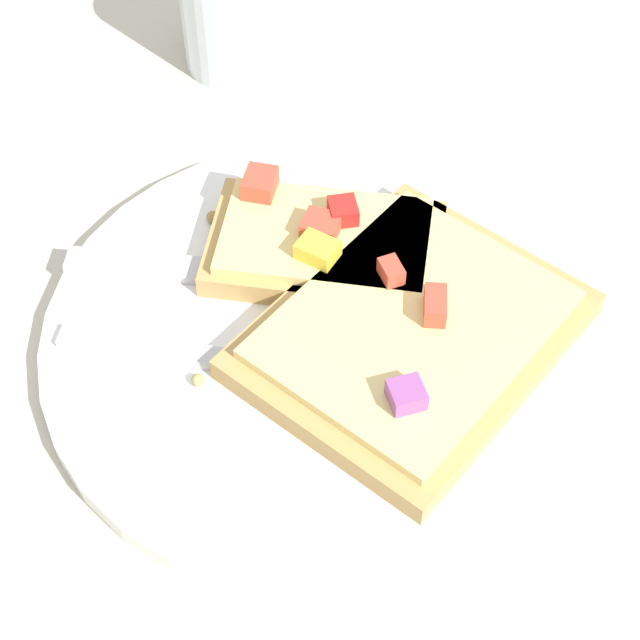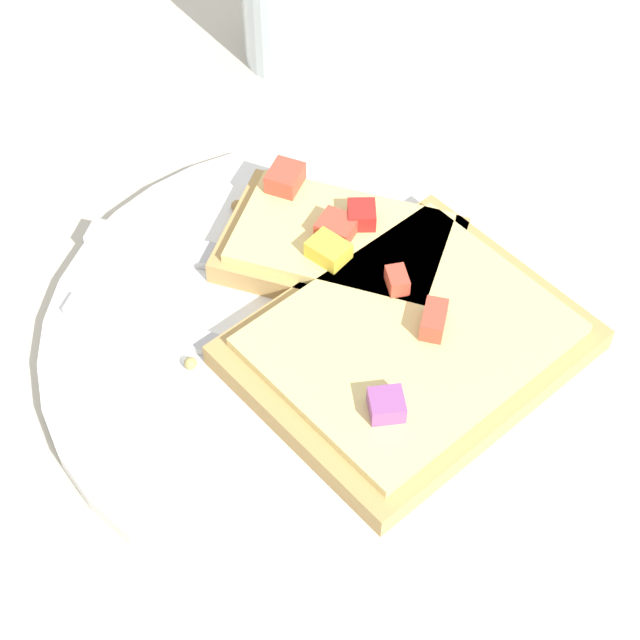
{
  "view_description": "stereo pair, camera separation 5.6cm",
  "coord_description": "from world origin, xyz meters",
  "px_view_note": "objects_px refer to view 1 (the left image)",
  "views": [
    {
      "loc": [
        -0.27,
        -0.22,
        0.46
      ],
      "look_at": [
        0.0,
        0.0,
        0.02
      ],
      "focal_mm": 60.0,
      "sensor_mm": 36.0,
      "label": 1
    },
    {
      "loc": [
        -0.23,
        -0.26,
        0.46
      ],
      "look_at": [
        0.0,
        0.0,
        0.02
      ],
      "focal_mm": 60.0,
      "sensor_mm": 36.0,
      "label": 2
    }
  ],
  "objects_px": {
    "plate": "(320,338)",
    "drinking_glass": "(232,6)",
    "fork": "(268,367)",
    "knife": "(217,273)",
    "pizza_slice_main": "(412,333)",
    "pizza_slice_corner": "(324,243)"
  },
  "relations": [
    {
      "from": "pizza_slice_corner",
      "to": "drinking_glass",
      "type": "height_order",
      "value": "drinking_glass"
    },
    {
      "from": "fork",
      "to": "knife",
      "type": "relative_size",
      "value": 1.04
    },
    {
      "from": "drinking_glass",
      "to": "pizza_slice_main",
      "type": "bearing_deg",
      "value": -118.74
    },
    {
      "from": "pizza_slice_corner",
      "to": "drinking_glass",
      "type": "relative_size",
      "value": 1.76
    },
    {
      "from": "pizza_slice_corner",
      "to": "drinking_glass",
      "type": "distance_m",
      "value": 0.2
    },
    {
      "from": "pizza_slice_main",
      "to": "drinking_glass",
      "type": "distance_m",
      "value": 0.27
    },
    {
      "from": "plate",
      "to": "drinking_glass",
      "type": "height_order",
      "value": "drinking_glass"
    },
    {
      "from": "fork",
      "to": "pizza_slice_corner",
      "type": "height_order",
      "value": "pizza_slice_corner"
    },
    {
      "from": "plate",
      "to": "drinking_glass",
      "type": "xyz_separation_m",
      "value": [
        0.16,
        0.2,
        0.04
      ]
    },
    {
      "from": "plate",
      "to": "pizza_slice_main",
      "type": "xyz_separation_m",
      "value": [
        0.02,
        -0.04,
        0.02
      ]
    },
    {
      "from": "plate",
      "to": "pizza_slice_main",
      "type": "height_order",
      "value": "pizza_slice_main"
    },
    {
      "from": "plate",
      "to": "knife",
      "type": "height_order",
      "value": "knife"
    },
    {
      "from": "fork",
      "to": "plate",
      "type": "bearing_deg",
      "value": 53.8
    },
    {
      "from": "fork",
      "to": "pizza_slice_main",
      "type": "distance_m",
      "value": 0.08
    },
    {
      "from": "plate",
      "to": "drinking_glass",
      "type": "bearing_deg",
      "value": 51.84
    },
    {
      "from": "drinking_glass",
      "to": "fork",
      "type": "bearing_deg",
      "value": -134.86
    },
    {
      "from": "pizza_slice_main",
      "to": "drinking_glass",
      "type": "relative_size",
      "value": 1.94
    },
    {
      "from": "plate",
      "to": "fork",
      "type": "distance_m",
      "value": 0.04
    },
    {
      "from": "knife",
      "to": "drinking_glass",
      "type": "distance_m",
      "value": 0.21
    },
    {
      "from": "pizza_slice_main",
      "to": "drinking_glass",
      "type": "bearing_deg",
      "value": -118.03
    },
    {
      "from": "fork",
      "to": "pizza_slice_main",
      "type": "bearing_deg",
      "value": 23.17
    },
    {
      "from": "knife",
      "to": "drinking_glass",
      "type": "height_order",
      "value": "drinking_glass"
    }
  ]
}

